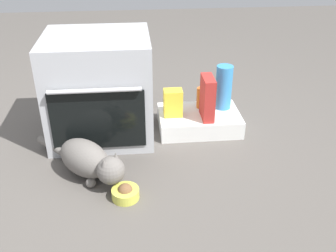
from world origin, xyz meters
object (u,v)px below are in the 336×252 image
at_px(cat, 89,160).
at_px(sauce_jar, 202,98).
at_px(water_bottle, 224,87).
at_px(oven, 100,88).
at_px(pantry_cabinet, 199,120).
at_px(food_bowl, 125,193).
at_px(cereal_box, 207,98).
at_px(snack_bag, 173,103).

xyz_separation_m(cat, sauce_jar, (0.73, 0.58, 0.07)).
bearing_deg(water_bottle, oven, -175.10).
height_order(pantry_cabinet, food_bowl, pantry_cabinet).
relative_size(cereal_box, snack_bag, 1.56).
bearing_deg(cat, pantry_cabinet, 80.96).
bearing_deg(pantry_cabinet, cereal_box, -62.46).
bearing_deg(snack_bag, cat, -137.15).
xyz_separation_m(cereal_box, snack_bag, (-0.22, 0.05, -0.05)).
bearing_deg(snack_bag, cereal_box, -13.67).
relative_size(sauce_jar, snack_bag, 0.78).
height_order(pantry_cabinet, cereal_box, cereal_box).
xyz_separation_m(oven, water_bottle, (0.81, 0.07, -0.06)).
xyz_separation_m(oven, pantry_cabinet, (0.64, 0.00, -0.27)).
relative_size(pantry_cabinet, snack_bag, 2.99).
distance_m(pantry_cabinet, snack_bag, 0.23).
xyz_separation_m(food_bowl, cereal_box, (0.53, 0.62, 0.22)).
height_order(cat, water_bottle, water_bottle).
bearing_deg(pantry_cabinet, sauce_jar, 68.72).
bearing_deg(pantry_cabinet, food_bowl, -125.90).
height_order(cat, snack_bag, snack_bag).
distance_m(food_bowl, sauce_jar, 0.95).
height_order(pantry_cabinet, sauce_jar, sauce_jar).
bearing_deg(cat, oven, 129.74).
height_order(cereal_box, snack_bag, cereal_box).
bearing_deg(food_bowl, cat, 134.42).
bearing_deg(snack_bag, pantry_cabinet, 5.09).
relative_size(food_bowl, cat, 0.26).
distance_m(pantry_cabinet, food_bowl, 0.85).
distance_m(food_bowl, cereal_box, 0.85).
bearing_deg(water_bottle, snack_bag, -166.94).
relative_size(food_bowl, cereal_box, 0.51).
bearing_deg(food_bowl, snack_bag, 64.63).
bearing_deg(snack_bag, sauce_jar, 25.37).
distance_m(food_bowl, snack_bag, 0.77).
relative_size(food_bowl, water_bottle, 0.48).
distance_m(cat, water_bottle, 1.04).
bearing_deg(cereal_box, pantry_cabinet, 117.54).
distance_m(cereal_box, water_bottle, 0.19).
bearing_deg(cereal_box, snack_bag, 166.33).
xyz_separation_m(food_bowl, sauce_jar, (0.53, 0.77, 0.15)).
relative_size(pantry_cabinet, sauce_jar, 3.85).
height_order(food_bowl, cat, cat).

